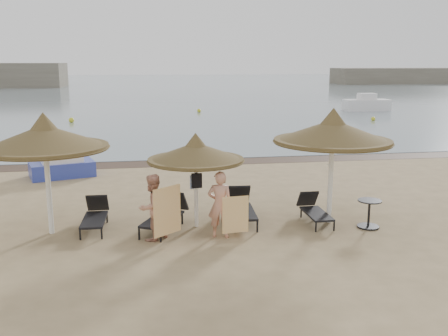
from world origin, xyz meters
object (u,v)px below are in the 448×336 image
at_px(lounger_far_left, 95,215).
at_px(pedal_boat, 61,166).
at_px(lounger_near_left, 166,214).
at_px(lounger_near_right, 241,207).
at_px(lounger_far_right, 314,209).
at_px(side_table, 369,215).
at_px(person_right, 220,199).
at_px(palapa_right, 333,132).
at_px(palapa_left, 45,138).
at_px(palapa_center, 196,152).
at_px(person_left, 152,202).

relative_size(lounger_far_left, pedal_boat, 0.67).
height_order(lounger_near_left, lounger_near_right, lounger_near_right).
bearing_deg(pedal_boat, lounger_near_right, -65.23).
relative_size(lounger_far_left, lounger_far_right, 1.06).
distance_m(lounger_near_left, side_table, 5.40).
xyz_separation_m(side_table, person_right, (-4.03, -0.11, 0.63)).
relative_size(palapa_right, lounger_far_right, 1.92).
xyz_separation_m(lounger_far_left, lounger_near_right, (3.96, 0.01, 0.04)).
height_order(lounger_near_right, person_right, person_right).
bearing_deg(lounger_near_left, lounger_far_right, 24.77).
relative_size(palapa_left, lounger_near_right, 1.59).
xyz_separation_m(lounger_far_left, lounger_far_right, (5.94, -0.39, -0.02)).
relative_size(palapa_left, lounger_far_right, 1.91).
bearing_deg(palapa_left, palapa_center, -0.78).
bearing_deg(lounger_far_right, pedal_boat, 138.68).
height_order(palapa_right, lounger_far_right, palapa_right).
relative_size(lounger_near_right, side_table, 2.63).
height_order(palapa_center, person_left, palapa_center).
bearing_deg(lounger_far_right, person_right, -162.76).
height_order(person_right, pedal_boat, person_right).
relative_size(palapa_right, pedal_boat, 1.21).
bearing_deg(palapa_right, lounger_far_right, 157.71).
relative_size(palapa_center, lounger_near_right, 1.29).
bearing_deg(palapa_left, lounger_near_left, -0.77).
height_order(palapa_left, side_table, palapa_left).
relative_size(lounger_far_right, pedal_boat, 0.63).
bearing_deg(lounger_near_left, palapa_left, -155.19).
bearing_deg(person_left, lounger_far_right, 147.58).
height_order(lounger_near_right, person_left, person_left).
bearing_deg(palapa_right, side_table, -34.29).
bearing_deg(lounger_far_left, lounger_near_left, -8.04).
xyz_separation_m(palapa_center, side_table, (4.53, -0.81, -1.67)).
distance_m(palapa_right, lounger_near_left, 4.94).
xyz_separation_m(lounger_near_left, person_right, (1.31, -0.93, 0.60)).
distance_m(palapa_center, lounger_near_left, 1.82).
height_order(palapa_left, palapa_center, palapa_left).
bearing_deg(palapa_right, pedal_boat, 139.65).
height_order(lounger_near_right, side_table, lounger_near_right).
bearing_deg(person_left, lounger_near_right, 163.07).
xyz_separation_m(lounger_near_left, lounger_near_right, (2.09, 0.33, 0.00)).
bearing_deg(pedal_boat, lounger_far_right, -58.56).
bearing_deg(palapa_center, side_table, -10.07).
bearing_deg(lounger_near_right, person_left, -150.74).
height_order(palapa_left, lounger_far_left, palapa_left).
height_order(lounger_far_left, side_table, lounger_far_left).
relative_size(palapa_left, person_left, 1.64).
bearing_deg(pedal_boat, side_table, -57.30).
bearing_deg(palapa_right, person_right, -167.21).
relative_size(palapa_left, person_right, 1.60).
relative_size(person_left, pedal_boat, 0.73).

